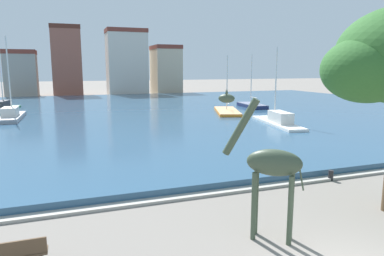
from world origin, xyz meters
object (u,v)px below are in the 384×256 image
sailboat_white (275,122)px  sailboat_orange (226,112)px  giraffe_statue (269,165)px  park_bench (11,255)px  sailboat_grey (12,117)px  sailboat_green (4,109)px  sailboat_navy (250,106)px  mooring_bollard (331,175)px

sailboat_white → sailboat_orange: sailboat_white is taller
giraffe_statue → sailboat_white: bearing=56.4°
sailboat_white → park_bench: sailboat_white is taller
sailboat_grey → sailboat_green: sailboat_grey is taller
giraffe_statue → sailboat_orange: sailboat_orange is taller
sailboat_orange → giraffe_statue: bearing=-112.8°
giraffe_statue → sailboat_navy: 35.31m
mooring_bollard → sailboat_orange: bearing=76.9°
park_bench → mooring_bollard: bearing=14.1°
sailboat_white → sailboat_navy: size_ratio=1.38×
giraffe_statue → sailboat_orange: bearing=67.2°
giraffe_statue → sailboat_navy: bearing=61.8°
sailboat_navy → sailboat_white: bearing=-109.8°
sailboat_orange → park_bench: 32.69m
sailboat_white → sailboat_grey: sailboat_grey is taller
sailboat_navy → mooring_bollard: size_ratio=14.23×
sailboat_navy → park_bench: (-24.09, -30.41, 0.03)m
mooring_bollard → sailboat_white: bearing=67.1°
giraffe_statue → sailboat_grey: bearing=110.3°
sailboat_grey → sailboat_navy: 27.66m
sailboat_orange → sailboat_navy: bearing=36.0°
sailboat_white → sailboat_orange: 9.22m
mooring_bollard → park_bench: (-13.50, -3.40, 0.24)m
sailboat_white → sailboat_navy: (4.66, 12.96, -0.06)m
sailboat_orange → sailboat_grey: 22.57m
mooring_bollard → park_bench: bearing=-165.9°
giraffe_statue → sailboat_orange: size_ratio=0.53×
sailboat_green → sailboat_white: bearing=-38.5°
giraffe_statue → sailboat_white: (12.01, 18.10, -1.90)m
sailboat_white → park_bench: size_ratio=5.45×
sailboat_orange → park_bench: (-18.93, -26.65, 0.11)m
sailboat_grey → mooring_bollard: (17.03, -25.58, -0.32)m
sailboat_navy → mooring_bollard: 29.01m
giraffe_statue → sailboat_white: 21.80m
sailboat_orange → sailboat_grey: bearing=174.1°
sailboat_orange → mooring_bollard: size_ratio=17.85×
sailboat_white → sailboat_grey: size_ratio=1.16×
giraffe_statue → sailboat_navy: (16.67, 31.06, -1.97)m
giraffe_statue → sailboat_green: size_ratio=0.52×
sailboat_orange → sailboat_navy: (5.17, 3.76, 0.09)m
sailboat_white → sailboat_green: (-24.94, 19.82, -0.00)m
sailboat_navy → sailboat_green: sailboat_navy is taller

